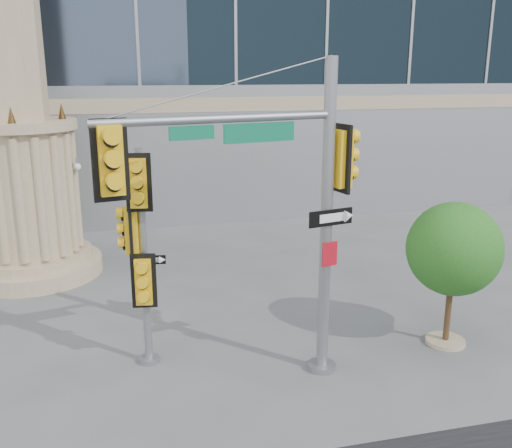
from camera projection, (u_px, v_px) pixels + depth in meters
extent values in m
plane|color=#545456|center=(282.00, 392.00, 12.07)|extent=(120.00, 120.00, 0.00)
cylinder|color=tan|center=(34.00, 267.00, 19.06)|extent=(4.40, 4.40, 0.50)
cylinder|color=tan|center=(33.00, 255.00, 18.95)|extent=(3.80, 3.80, 0.30)
cylinder|color=tan|center=(26.00, 192.00, 18.39)|extent=(3.00, 3.00, 4.00)
cylinder|color=tan|center=(19.00, 125.00, 17.83)|extent=(3.50, 3.50, 0.30)
cone|color=#472D14|center=(62.00, 111.00, 18.03)|extent=(0.24, 0.24, 0.50)
cylinder|color=slate|center=(322.00, 366.00, 13.00)|extent=(0.64, 0.64, 0.14)
cylinder|color=slate|center=(326.00, 224.00, 12.12)|extent=(0.25, 0.25, 6.88)
cylinder|color=slate|center=(220.00, 119.00, 10.50)|extent=(4.73, 1.19, 0.16)
cube|color=#0C6A46|center=(260.00, 133.00, 10.90)|extent=(1.46, 0.37, 0.37)
cube|color=yellow|center=(110.00, 160.00, 9.78)|extent=(0.68, 0.45, 1.43)
cube|color=yellow|center=(341.00, 159.00, 11.90)|extent=(0.45, 0.68, 1.43)
cube|color=black|center=(331.00, 218.00, 11.94)|extent=(1.04, 0.26, 0.34)
cube|color=#B3101E|center=(330.00, 254.00, 12.15)|extent=(0.37, 0.11, 0.53)
cylinder|color=slate|center=(149.00, 359.00, 13.32)|extent=(0.48, 0.48, 0.12)
cylinder|color=slate|center=(144.00, 260.00, 12.68)|extent=(0.18, 0.18, 5.01)
cube|color=yellow|center=(139.00, 183.00, 12.00)|extent=(0.59, 0.37, 1.25)
cube|color=yellow|center=(132.00, 230.00, 12.48)|extent=(0.37, 0.59, 1.25)
cube|color=yellow|center=(144.00, 281.00, 12.57)|extent=(0.59, 0.37, 1.25)
cube|color=black|center=(152.00, 260.00, 12.57)|extent=(0.62, 0.13, 0.20)
cylinder|color=tan|center=(445.00, 341.00, 14.24)|extent=(0.97, 0.97, 0.11)
cylinder|color=#382314|center=(448.00, 307.00, 14.00)|extent=(0.15, 0.15, 1.93)
sphere|color=#155C1C|center=(454.00, 249.00, 13.61)|extent=(2.26, 2.26, 2.26)
sphere|color=#155C1C|center=(464.00, 257.00, 14.06)|extent=(1.40, 1.40, 1.40)
sphere|color=#155C1C|center=(445.00, 264.00, 13.34)|extent=(1.18, 1.18, 1.18)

